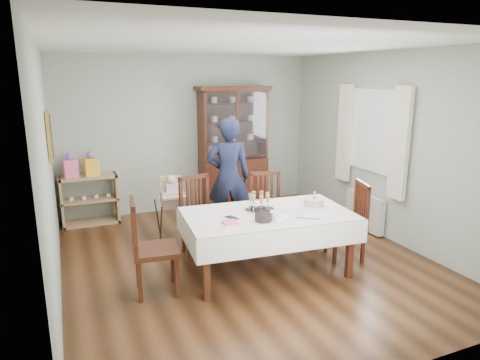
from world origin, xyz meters
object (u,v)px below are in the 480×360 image
birthday_cake (314,203)px  chair_end_left (155,265)px  chair_far_right (267,224)px  chair_end_right (346,235)px  china_cabinet (233,146)px  gift_bag_pink (70,167)px  gift_bag_orange (92,165)px  dining_table (267,242)px  chair_far_left (202,231)px  woman (229,177)px  sideboard (90,200)px  high_chair (173,214)px  champagne_tray (259,205)px

birthday_cake → chair_end_left: bearing=179.1°
chair_far_right → chair_end_right: size_ratio=1.01×
china_cabinet → gift_bag_pink: china_cabinet is taller
chair_end_left → gift_bag_orange: bearing=15.3°
dining_table → chair_far_left: 1.04m
woman → sideboard: bearing=-18.4°
high_chair → champagne_tray: size_ratio=2.68×
chair_far_right → chair_end_right: bearing=-29.7°
gift_bag_pink → gift_bag_orange: size_ratio=0.97×
chair_far_left → birthday_cake: (1.20, -0.86, 0.50)m
chair_far_left → gift_bag_orange: bearing=112.7°
chair_end_right → gift_bag_pink: (-3.26, 2.70, 0.67)m
chair_end_left → china_cabinet: bearing=-30.7°
china_cabinet → sideboard: size_ratio=2.42×
sideboard → chair_far_left: (1.30, -1.85, -0.09)m
birthday_cake → dining_table: bearing=-179.2°
gift_bag_pink → chair_end_left: bearing=-74.7°
chair_far_right → chair_end_right: chair_far_right is taller
china_cabinet → chair_end_left: bearing=-127.2°
champagne_tray → china_cabinet: bearing=74.8°
chair_far_right → birthday_cake: 0.97m
sideboard → chair_far_left: size_ratio=0.86×
chair_end_right → champagne_tray: bearing=-79.5°
china_cabinet → sideboard: 2.60m
woman → gift_bag_pink: (-2.14, 1.30, 0.08)m
china_cabinet → birthday_cake: china_cabinet is taller
high_chair → gift_bag_orange: size_ratio=2.40×
chair_far_left → chair_end_left: bearing=-145.6°
sideboard → champagne_tray: (1.80, -2.59, 0.42)m
champagne_tray → birthday_cake: (0.70, -0.12, -0.01)m
chair_far_right → high_chair: size_ratio=1.06×
chair_end_left → woman: bearing=-39.7°
dining_table → sideboard: sideboard is taller
china_cabinet → woman: china_cabinet is taller
dining_table → high_chair: size_ratio=2.17×
chair_far_left → champagne_tray: (0.50, -0.74, 0.51)m
sideboard → chair_end_left: 2.72m
chair_end_right → gift_bag_orange: bearing=-116.0°
chair_far_left → gift_bag_orange: size_ratio=2.60×
china_cabinet → birthday_cake: 2.71m
sideboard → chair_far_left: 2.26m
woman → chair_far_right: bearing=136.1°
birthday_cake → gift_bag_orange: bearing=132.0°
chair_end_left → high_chair: bearing=-15.1°
chair_end_left → champagne_tray: (1.32, 0.09, 0.50)m
chair_far_right → champagne_tray: chair_far_right is taller
chair_far_right → chair_end_right: (0.77, -0.79, -0.00)m
china_cabinet → high_chair: china_cabinet is taller
dining_table → chair_far_right: size_ratio=2.04×
woman → gift_bag_pink: woman is taller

